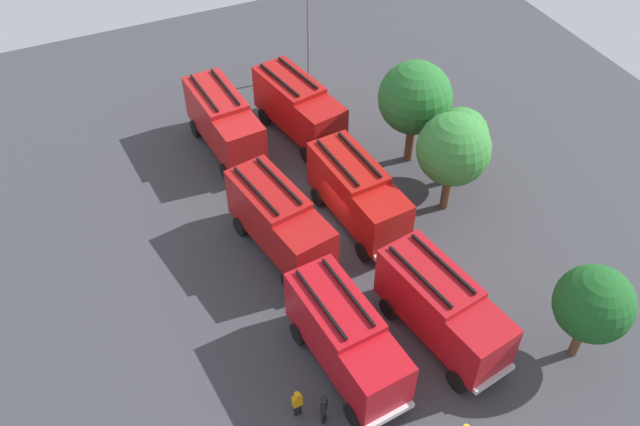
% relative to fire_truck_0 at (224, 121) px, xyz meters
% --- Properties ---
extents(ground_plane, '(54.47, 54.47, 0.00)m').
position_rel_fire_truck_0_xyz_m(ground_plane, '(9.13, 2.34, -2.15)').
color(ground_plane, '#38383D').
extents(fire_truck_0, '(7.38, 3.24, 3.88)m').
position_rel_fire_truck_0_xyz_m(fire_truck_0, '(0.00, 0.00, 0.00)').
color(fire_truck_0, '#AE1819').
rests_on(fire_truck_0, ground).
extents(fire_truck_1, '(7.52, 3.80, 3.88)m').
position_rel_fire_truck_0_xyz_m(fire_truck_1, '(9.46, -0.13, 0.00)').
color(fire_truck_1, '#A01313').
rests_on(fire_truck_1, ground).
extents(fire_truck_2, '(7.41, 3.33, 3.88)m').
position_rel_fire_truck_0_xyz_m(fire_truck_2, '(17.52, -0.20, 0.00)').
color(fire_truck_2, '#AF1019').
rests_on(fire_truck_2, ground).
extents(fire_truck_3, '(7.54, 3.87, 3.88)m').
position_rel_fire_truck_0_xyz_m(fire_truck_3, '(0.47, 4.77, 0.00)').
color(fire_truck_3, '#A51312').
rests_on(fire_truck_3, ground).
extents(fire_truck_4, '(7.39, 3.28, 3.88)m').
position_rel_fire_truck_0_xyz_m(fire_truck_4, '(9.22, 4.54, 0.00)').
color(fire_truck_4, '#A5130F').
rests_on(fire_truck_4, ground).
extents(fire_truck_5, '(7.51, 3.74, 3.88)m').
position_rel_fire_truck_0_xyz_m(fire_truck_5, '(17.86, 4.57, 0.00)').
color(fire_truck_5, '#A5131A').
rests_on(fire_truck_5, ground).
extents(firefighter_0, '(0.27, 0.44, 1.62)m').
position_rel_fire_truck_0_xyz_m(firefighter_0, '(18.93, -3.16, -1.25)').
color(firefighter_0, black).
rests_on(firefighter_0, ground).
extents(firefighter_1, '(0.48, 0.45, 1.81)m').
position_rel_fire_truck_0_xyz_m(firefighter_1, '(19.69, -2.26, -1.13)').
color(firefighter_1, black).
rests_on(firefighter_1, ground).
extents(tree_0, '(4.33, 4.33, 6.71)m').
position_rel_fire_truck_0_xyz_m(tree_0, '(5.61, 9.96, 2.36)').
color(tree_0, brown).
rests_on(tree_0, ground).
extents(tree_1, '(3.23, 3.23, 5.01)m').
position_rel_fire_truck_0_xyz_m(tree_1, '(8.52, 11.36, 1.22)').
color(tree_1, brown).
rests_on(tree_1, ground).
extents(tree_2, '(4.03, 4.03, 6.25)m').
position_rel_fire_truck_0_xyz_m(tree_2, '(10.25, 9.68, 2.05)').
color(tree_2, brown).
rests_on(tree_2, ground).
extents(tree_3, '(3.51, 3.51, 5.43)m').
position_rel_fire_truck_0_xyz_m(tree_3, '(21.34, 9.87, 1.50)').
color(tree_3, brown).
rests_on(tree_3, ground).
extents(traffic_cone_0, '(0.47, 0.47, 0.67)m').
position_rel_fire_truck_0_xyz_m(traffic_cone_0, '(6.91, 2.25, -1.82)').
color(traffic_cone_0, '#F2600C').
rests_on(traffic_cone_0, ground).
extents(traffic_cone_1, '(0.49, 0.49, 0.70)m').
position_rel_fire_truck_0_xyz_m(traffic_cone_1, '(4.40, -0.63, -1.80)').
color(traffic_cone_1, '#F2600C').
rests_on(traffic_cone_1, ground).
extents(lamppost, '(0.36, 0.36, 7.08)m').
position_rel_fire_truck_0_xyz_m(lamppost, '(-5.69, 8.13, 1.96)').
color(lamppost, slate).
rests_on(lamppost, ground).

